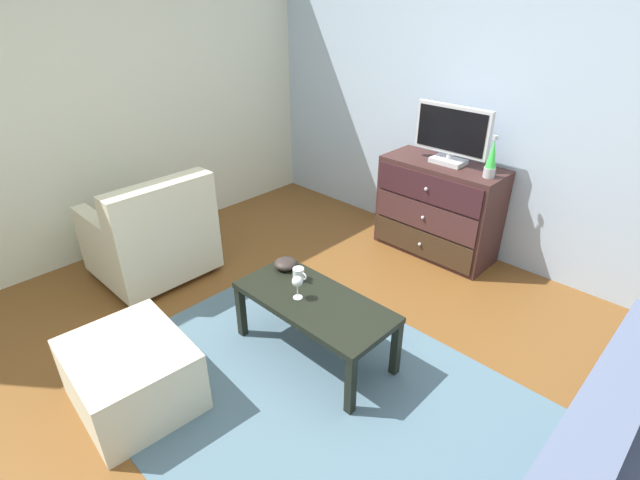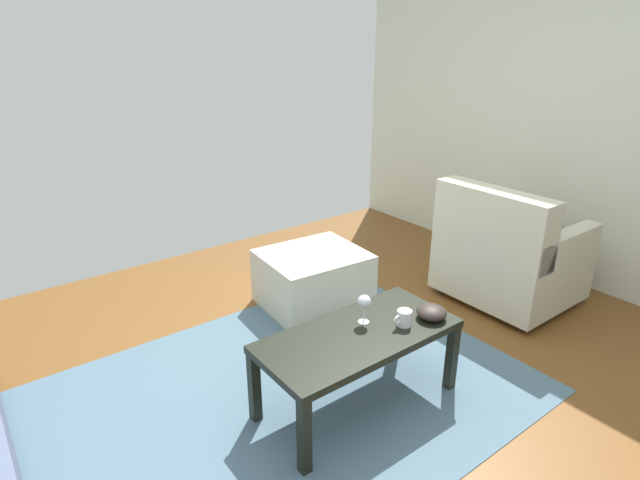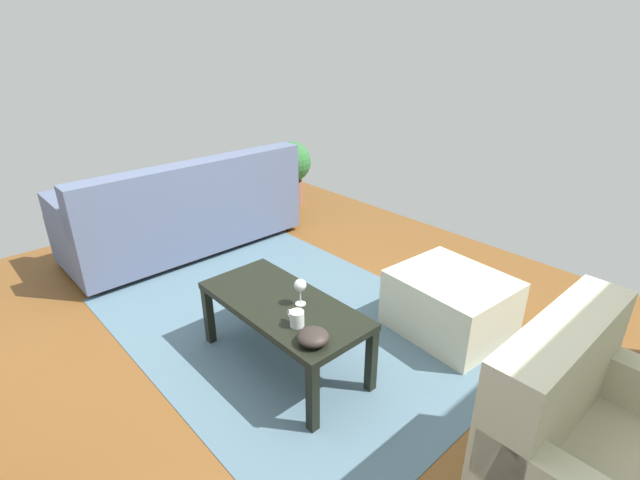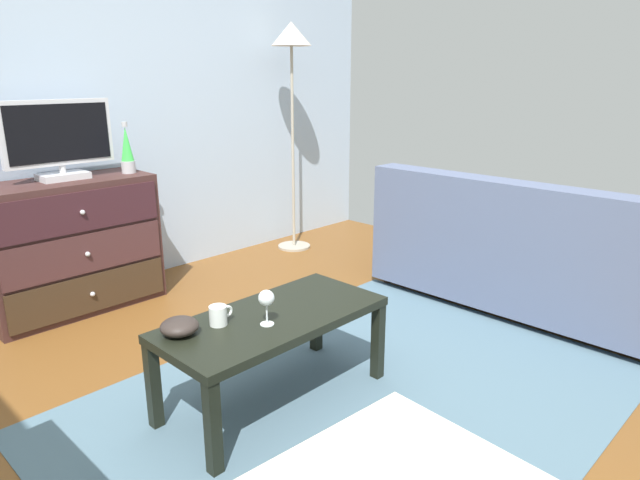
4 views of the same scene
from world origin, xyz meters
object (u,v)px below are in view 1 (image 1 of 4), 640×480
Objects in this scene: tv at (452,134)px; ottoman at (132,375)px; dresser at (438,209)px; mug at (299,274)px; bowl_decorative at (286,264)px; wine_glass at (297,282)px; coffee_table at (314,306)px; armchair at (152,237)px; lava_lamp at (492,159)px.

ottoman is at bearing -96.37° from tv.
dresser is at bearing 84.00° from ottoman.
mug is at bearing -91.90° from dresser.
dresser reaches higher than bowl_decorative.
wine_glass is (0.07, -1.82, -0.54)m from tv.
tv is 4.16× the size of wine_glass.
coffee_table is at bearing -84.29° from dresser.
coffee_table is 1.18× the size of armchair.
bowl_decorative is (-0.31, 0.18, -0.08)m from wine_glass.
armchair is 1.41m from ottoman.
wine_glass is 0.22× the size of ottoman.
mug is 0.13× the size of armchair.
mug is at bearing 12.64° from armchair.
wine_glass is 0.99× the size of bowl_decorative.
lava_lamp reaches higher than bowl_decorative.
mug is (-0.23, 0.09, 0.10)m from coffee_table.
mug is 0.72× the size of bowl_decorative.
tv is 1.90m from coffee_table.
wine_glass is 0.18× the size of armchair.
lava_lamp reaches higher than coffee_table.
dresser is 1.80m from wine_glass.
armchair reaches higher than bowl_decorative.
wine_glass is at bearing -145.09° from coffee_table.
dresser is 9.08× the size of mug.
mug is at bearing -12.32° from bowl_decorative.
tv is 0.42m from lava_lamp.
wine_glass is at bearing 6.14° from armchair.
lava_lamp is at bearing 67.73° from bowl_decorative.
lava_lamp reaches higher than wine_glass.
lava_lamp is at bearing 79.36° from wine_glass.
dresser is at bearing 174.06° from lava_lamp.
armchair is (-1.62, -0.23, -0.02)m from coffee_table.
wine_glass is 1.09m from ottoman.
coffee_table is at bearing -17.44° from bowl_decorative.
dresser is at bearing 92.82° from wine_glass.
wine_glass is at bearing -30.54° from bowl_decorative.
tv reaches higher than bowl_decorative.
tv is 4.12× the size of bowl_decorative.
dresser is at bearing 88.10° from mug.
bowl_decorative is at bearing 162.56° from coffee_table.
wine_glass is 0.22m from mug.
coffee_table is 0.43m from bowl_decorative.
dresser is 1.65m from mug.
armchair reaches higher than ottoman.
tv is 1.90m from wine_glass.
armchair is (-1.23, -0.35, -0.11)m from bowl_decorative.
armchair reaches higher than coffee_table.
lava_lamp is at bearing 73.60° from mug.
coffee_table is (0.17, -1.74, -0.04)m from dresser.
tv is at bearing 92.12° from wine_glass.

